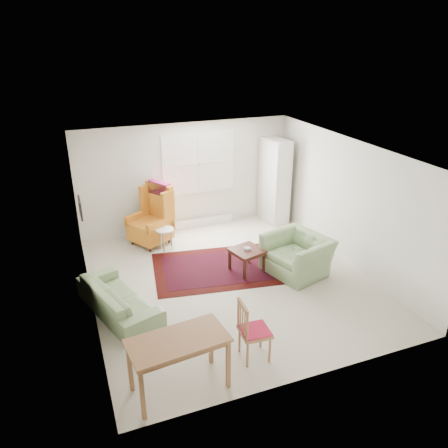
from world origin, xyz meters
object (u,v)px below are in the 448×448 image
object	(u,v)px
sofa	(118,293)
cabinet	(274,181)
stool	(165,240)
armchair	(297,251)
desk_chair	(255,330)
desk	(179,364)
wingback_chair	(149,215)
coffee_table	(247,260)

from	to	relation	value
sofa	cabinet	distance (m)	5.00
stool	armchair	bearing A→B (deg)	-39.97
cabinet	desk_chair	world-z (taller)	cabinet
sofa	cabinet	world-z (taller)	cabinet
sofa	armchair	xyz separation A→B (m)	(3.44, 0.14, 0.08)
armchair	cabinet	bearing A→B (deg)	147.28
sofa	desk_chair	distance (m)	2.45
armchair	desk	world-z (taller)	armchair
wingback_chair	stool	distance (m)	0.66
wingback_chair	desk_chair	xyz separation A→B (m)	(0.59, -4.22, -0.20)
armchair	coffee_table	size ratio (longest dim) A/B	2.02
coffee_table	cabinet	world-z (taller)	cabinet
sofa	desk	distance (m)	2.08
armchair	desk	xyz separation A→B (m)	(-2.96, -2.16, -0.05)
coffee_table	desk	xyz separation A→B (m)	(-2.08, -2.54, 0.16)
wingback_chair	stool	bearing A→B (deg)	-4.37
stool	sofa	bearing A→B (deg)	-123.29
sofa	stool	world-z (taller)	sofa
cabinet	desk	size ratio (longest dim) A/B	1.62
sofa	stool	xyz separation A→B (m)	(1.28, 1.95, -0.11)
sofa	desk	world-z (taller)	desk
wingback_chair	desk_chair	size ratio (longest dim) A/B	1.43
desk	sofa	bearing A→B (deg)	103.30
armchair	cabinet	size ratio (longest dim) A/B	0.57
cabinet	desk	distance (m)	6.00
desk	desk_chair	world-z (taller)	desk_chair
wingback_chair	desk_chair	distance (m)	4.27
cabinet	wingback_chair	bearing A→B (deg)	176.13
stool	desk	distance (m)	4.05
armchair	stool	size ratio (longest dim) A/B	2.24
desk	wingback_chair	bearing A→B (deg)	82.60
desk	coffee_table	bearing A→B (deg)	50.80
coffee_table	stool	size ratio (longest dim) A/B	1.11
cabinet	desk_chair	bearing A→B (deg)	-127.90
stool	cabinet	size ratio (longest dim) A/B	0.25
armchair	coffee_table	world-z (taller)	armchair
sofa	cabinet	bearing A→B (deg)	-75.82
stool	desk	bearing A→B (deg)	-101.40
wingback_chair	sofa	bearing A→B (deg)	-53.92
stool	desk	xyz separation A→B (m)	(-0.80, -3.97, 0.14)
sofa	cabinet	xyz separation A→B (m)	(4.20, 2.64, 0.65)
desk_chair	armchair	bearing A→B (deg)	-39.15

